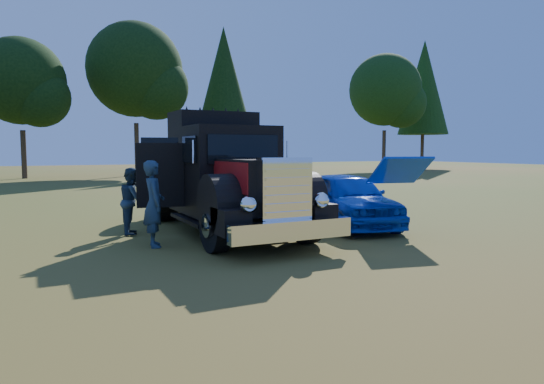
{
  "coord_description": "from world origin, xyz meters",
  "views": [
    {
      "loc": [
        -3.78,
        -9.21,
        2.04
      ],
      "look_at": [
        1.44,
        1.13,
        1.03
      ],
      "focal_mm": 32.0,
      "sensor_mm": 36.0,
      "label": 1
    }
  ],
  "objects": [
    {
      "name": "spectator_far",
      "position": [
        -1.54,
        2.72,
        0.81
      ],
      "size": [
        0.78,
        0.91,
        1.62
      ],
      "primitive_type": "imported",
      "rotation": [
        0.0,
        0.0,
        1.33
      ],
      "color": "#202D4B",
      "rests_on": "ground"
    },
    {
      "name": "ground",
      "position": [
        0.0,
        0.0,
        0.0
      ],
      "size": [
        120.0,
        120.0,
        0.0
      ],
      "primitive_type": "plane",
      "color": "#355418",
      "rests_on": "ground"
    },
    {
      "name": "treeline",
      "position": [
        -4.61,
        27.19,
        7.77
      ],
      "size": [
        72.1,
        24.04,
        13.84
      ],
      "color": "#2D2116",
      "rests_on": "ground"
    },
    {
      "name": "spectator_near",
      "position": [
        -1.45,
        0.92,
        0.91
      ],
      "size": [
        0.5,
        0.71,
        1.82
      ],
      "primitive_type": "imported",
      "rotation": [
        0.0,
        0.0,
        1.47
      ],
      "color": "#1C2E42",
      "rests_on": "ground"
    },
    {
      "name": "diamond_t_truck",
      "position": [
        0.54,
        1.88,
        1.28
      ],
      "size": [
        3.37,
        7.16,
        3.0
      ],
      "color": "black",
      "rests_on": "ground"
    },
    {
      "name": "hotrod_coupe",
      "position": [
        3.79,
        1.38,
        0.74
      ],
      "size": [
        2.6,
        4.56,
        1.89
      ],
      "color": "#0723A1",
      "rests_on": "ground"
    }
  ]
}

